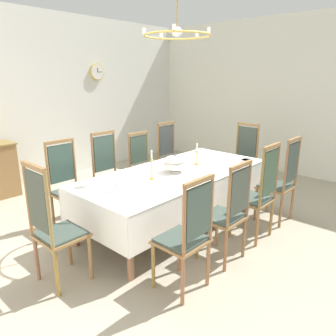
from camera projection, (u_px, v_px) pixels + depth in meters
name	position (u px, v px, depth m)	size (l,w,h in m)	color
ground	(186.00, 229.00, 4.32)	(6.78, 6.69, 0.04)	#A59B84
back_wall	(48.00, 98.00, 6.06)	(6.78, 0.08, 3.10)	silver
right_wall	(297.00, 97.00, 6.32)	(0.08, 6.69, 3.10)	silver
dining_table	(176.00, 177.00, 4.24)	(2.71, 1.18, 0.74)	#926143
tablecloth	(176.00, 180.00, 4.25)	(2.73, 1.20, 0.43)	white
chair_south_a	(187.00, 234.00, 2.91)	(0.44, 0.42, 1.14)	olive
chair_north_a	(68.00, 184.00, 4.19)	(0.44, 0.42, 1.17)	olive
chair_south_b	(228.00, 211.00, 3.40)	(0.44, 0.42, 1.13)	olive
chair_north_b	(110.00, 172.00, 4.68)	(0.44, 0.42, 1.19)	olive
chair_south_c	(258.00, 192.00, 3.88)	(0.44, 0.42, 1.21)	olive
chair_north_c	(144.00, 165.00, 5.17)	(0.44, 0.42, 1.09)	olive
chair_south_d	(281.00, 180.00, 4.35)	(0.44, 0.42, 1.19)	brown
chair_north_d	(171.00, 156.00, 5.64)	(0.44, 0.42, 1.19)	olive
chair_head_west	(53.00, 225.00, 3.00)	(0.42, 0.44, 1.23)	olive
chair_head_east	(243.00, 158.00, 5.52)	(0.42, 0.44, 1.19)	#8C5D42
soup_tureen	(175.00, 163.00, 4.17)	(0.31, 0.31, 0.24)	white
candlestick_west	(152.00, 168.00, 3.86)	(0.07, 0.07, 0.37)	gold
candlestick_east	(197.00, 156.00, 4.51)	(0.07, 0.07, 0.31)	gold
bowl_near_left	(201.00, 150.00, 5.33)	(0.20, 0.20, 0.04)	white
bowl_near_right	(246.00, 161.00, 4.68)	(0.17, 0.17, 0.04)	white
bowl_far_left	(202.00, 177.00, 3.92)	(0.18, 0.18, 0.05)	white
spoon_primary	(204.00, 150.00, 5.43)	(0.05, 0.18, 0.01)	gold
spoon_secondary	(249.00, 160.00, 4.78)	(0.03, 0.18, 0.01)	gold
mounted_clock	(97.00, 72.00, 6.67)	(0.34, 0.06, 0.34)	#D1B251
chandelier	(177.00, 35.00, 3.76)	(0.80, 0.80, 0.66)	gold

